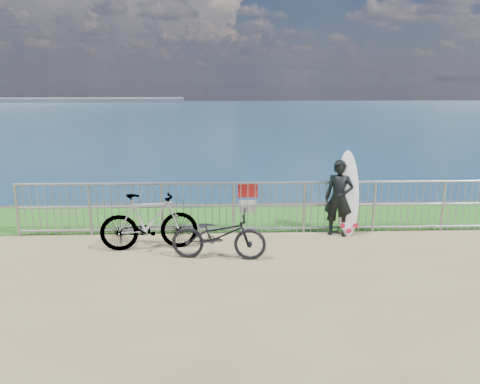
{
  "coord_description": "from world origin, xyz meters",
  "views": [
    {
      "loc": [
        -0.73,
        -7.9,
        3.2
      ],
      "look_at": [
        -0.38,
        1.2,
        1.0
      ],
      "focal_mm": 35.0,
      "sensor_mm": 36.0,
      "label": 1
    }
  ],
  "objects_px": {
    "bicycle_far": "(149,222)",
    "surfboard": "(348,197)",
    "bicycle_near": "(219,235)",
    "surfer": "(339,198)"
  },
  "relations": [
    {
      "from": "surfboard",
      "to": "bicycle_far",
      "type": "height_order",
      "value": "surfboard"
    },
    {
      "from": "bicycle_far",
      "to": "surfer",
      "type": "bearing_deg",
      "value": -86.45
    },
    {
      "from": "surfer",
      "to": "bicycle_near",
      "type": "relative_size",
      "value": 0.93
    },
    {
      "from": "surfer",
      "to": "surfboard",
      "type": "height_order",
      "value": "surfboard"
    },
    {
      "from": "surfboard",
      "to": "bicycle_far",
      "type": "bearing_deg",
      "value": -169.57
    },
    {
      "from": "bicycle_near",
      "to": "surfboard",
      "type": "bearing_deg",
      "value": -58.13
    },
    {
      "from": "bicycle_far",
      "to": "surfboard",
      "type": "bearing_deg",
      "value": -86.54
    },
    {
      "from": "surfboard",
      "to": "bicycle_near",
      "type": "relative_size",
      "value": 1.03
    },
    {
      "from": "bicycle_near",
      "to": "bicycle_far",
      "type": "relative_size",
      "value": 0.93
    },
    {
      "from": "surfer",
      "to": "surfboard",
      "type": "bearing_deg",
      "value": 31.67
    }
  ]
}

